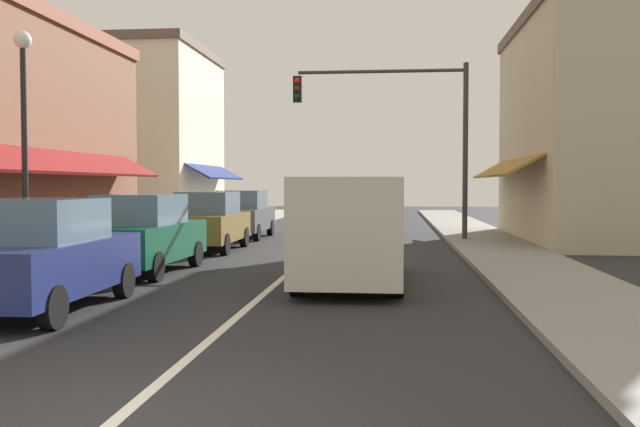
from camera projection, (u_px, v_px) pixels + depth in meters
name	position (u px, v px, depth m)	size (l,w,h in m)	color
ground_plane	(323.00, 244.00, 23.33)	(80.00, 80.00, 0.00)	#28282B
sidewalk_left	(164.00, 241.00, 23.89)	(2.60, 56.00, 0.12)	#A39E99
sidewalk_right	(490.00, 243.00, 22.75)	(2.60, 56.00, 0.12)	gray
lane_center_stripe	(323.00, 244.00, 23.33)	(0.14, 52.00, 0.01)	silver
storefront_right_block	(605.00, 128.00, 24.15)	(7.05, 10.20, 7.87)	#BCAD8E
storefront_far_left	(163.00, 137.00, 34.00)	(5.42, 8.20, 8.63)	beige
parked_car_nearest_left	(42.00, 256.00, 10.87)	(1.86, 4.14, 1.77)	navy
parked_car_second_left	(142.00, 234.00, 15.59)	(1.86, 4.14, 1.77)	#0F4C33
parked_car_third_left	(209.00, 221.00, 20.90)	(1.81, 4.12, 1.77)	brown
parked_car_far_left	(243.00, 214.00, 25.79)	(1.79, 4.10, 1.77)	#4C5156
van_in_lane	(352.00, 227.00, 13.86)	(2.02, 5.19, 2.12)	beige
traffic_signal_mast_arm	(406.00, 119.00, 23.99)	(6.03, 0.50, 6.15)	#333333
street_lamp_left_near	(24.00, 115.00, 14.22)	(0.36, 0.36, 5.12)	black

